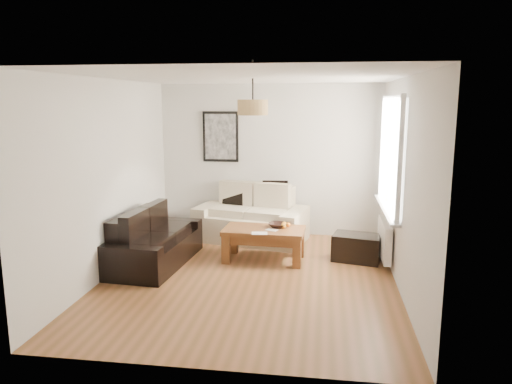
# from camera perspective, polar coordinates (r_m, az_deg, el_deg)

# --- Properties ---
(floor) EXTENTS (4.50, 4.50, 0.00)m
(floor) POSITION_cam_1_polar(r_m,az_deg,el_deg) (6.53, -0.75, -10.08)
(floor) COLOR brown
(floor) RESTS_ON ground
(ceiling) EXTENTS (3.80, 4.50, 0.00)m
(ceiling) POSITION_cam_1_polar(r_m,az_deg,el_deg) (6.11, -0.81, 13.37)
(ceiling) COLOR white
(ceiling) RESTS_ON floor
(wall_back) EXTENTS (3.80, 0.04, 2.60)m
(wall_back) POSITION_cam_1_polar(r_m,az_deg,el_deg) (8.39, 1.59, 3.76)
(wall_back) COLOR silver
(wall_back) RESTS_ON floor
(wall_front) EXTENTS (3.80, 0.04, 2.60)m
(wall_front) POSITION_cam_1_polar(r_m,az_deg,el_deg) (4.02, -5.73, -3.99)
(wall_front) COLOR silver
(wall_front) RESTS_ON floor
(wall_left) EXTENTS (0.04, 4.50, 2.60)m
(wall_left) POSITION_cam_1_polar(r_m,az_deg,el_deg) (6.74, -16.96, 1.57)
(wall_left) COLOR silver
(wall_left) RESTS_ON floor
(wall_right) EXTENTS (0.04, 4.50, 2.60)m
(wall_right) POSITION_cam_1_polar(r_m,az_deg,el_deg) (6.19, 16.89, 0.79)
(wall_right) COLOR silver
(wall_right) RESTS_ON floor
(window_bay) EXTENTS (0.14, 1.90, 1.60)m
(window_bay) POSITION_cam_1_polar(r_m,az_deg,el_deg) (6.92, 15.71, 4.38)
(window_bay) COLOR white
(window_bay) RESTS_ON wall_right
(radiator) EXTENTS (0.10, 0.90, 0.52)m
(radiator) POSITION_cam_1_polar(r_m,az_deg,el_deg) (7.15, 14.90, -5.37)
(radiator) COLOR white
(radiator) RESTS_ON wall_right
(poster) EXTENTS (0.62, 0.04, 0.87)m
(poster) POSITION_cam_1_polar(r_m,az_deg,el_deg) (8.46, -4.19, 6.51)
(poster) COLOR black
(poster) RESTS_ON wall_back
(pendant_shade) EXTENTS (0.40, 0.40, 0.20)m
(pendant_shade) POSITION_cam_1_polar(r_m,az_deg,el_deg) (6.40, -0.38, 9.94)
(pendant_shade) COLOR tan
(pendant_shade) RESTS_ON ceiling
(loveseat_cream) EXTENTS (1.95, 1.33, 0.89)m
(loveseat_cream) POSITION_cam_1_polar(r_m,az_deg,el_deg) (8.12, -0.57, -2.63)
(loveseat_cream) COLOR beige
(loveseat_cream) RESTS_ON floor
(sofa_leather) EXTENTS (0.97, 1.78, 0.74)m
(sofa_leather) POSITION_cam_1_polar(r_m,az_deg,el_deg) (7.10, -11.80, -5.41)
(sofa_leather) COLOR black
(sofa_leather) RESTS_ON floor
(coffee_table) EXTENTS (1.20, 0.69, 0.48)m
(coffee_table) POSITION_cam_1_polar(r_m,az_deg,el_deg) (7.15, 0.95, -6.17)
(coffee_table) COLOR brown
(coffee_table) RESTS_ON floor
(ottoman) EXTENTS (0.76, 0.58, 0.39)m
(ottoman) POSITION_cam_1_polar(r_m,az_deg,el_deg) (7.29, 11.80, -6.43)
(ottoman) COLOR black
(ottoman) RESTS_ON floor
(cushion_left) EXTENTS (0.39, 0.22, 0.37)m
(cushion_left) POSITION_cam_1_polar(r_m,az_deg,el_deg) (8.32, -2.57, -0.23)
(cushion_left) COLOR black
(cushion_left) RESTS_ON loveseat_cream
(cushion_right) EXTENTS (0.44, 0.18, 0.43)m
(cushion_right) POSITION_cam_1_polar(r_m,az_deg,el_deg) (8.21, 2.27, -0.16)
(cushion_right) COLOR black
(cushion_right) RESTS_ON loveseat_cream
(fruit_bowl) EXTENTS (0.32, 0.32, 0.07)m
(fruit_bowl) POSITION_cam_1_polar(r_m,az_deg,el_deg) (7.14, 2.60, -3.92)
(fruit_bowl) COLOR black
(fruit_bowl) RESTS_ON coffee_table
(orange_a) EXTENTS (0.10, 0.10, 0.08)m
(orange_a) POSITION_cam_1_polar(r_m,az_deg,el_deg) (7.07, 3.24, -4.03)
(orange_a) COLOR orange
(orange_a) RESTS_ON fruit_bowl
(orange_b) EXTENTS (0.08, 0.08, 0.07)m
(orange_b) POSITION_cam_1_polar(r_m,az_deg,el_deg) (7.15, 3.81, -3.87)
(orange_b) COLOR orange
(orange_b) RESTS_ON fruit_bowl
(orange_c) EXTENTS (0.09, 0.09, 0.08)m
(orange_c) POSITION_cam_1_polar(r_m,az_deg,el_deg) (7.17, 3.36, -3.82)
(orange_c) COLOR orange
(orange_c) RESTS_ON fruit_bowl
(papers) EXTENTS (0.24, 0.18, 0.01)m
(papers) POSITION_cam_1_polar(r_m,az_deg,el_deg) (6.82, 0.43, -4.88)
(papers) COLOR beige
(papers) RESTS_ON coffee_table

